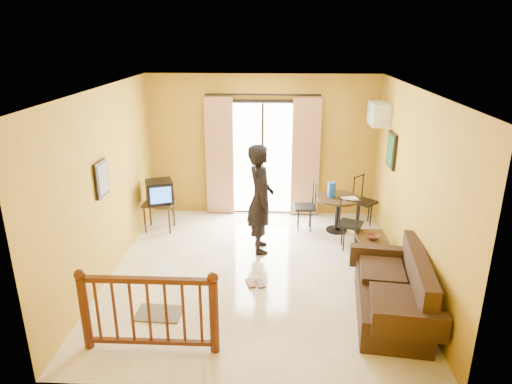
{
  "coord_description": "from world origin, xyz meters",
  "views": [
    {
      "loc": [
        0.29,
        -6.3,
        3.53
      ],
      "look_at": [
        -0.02,
        0.2,
        1.25
      ],
      "focal_mm": 32.0,
      "sensor_mm": 36.0,
      "label": 1
    }
  ],
  "objects_px": {
    "television": "(159,192)",
    "sofa": "(396,294)",
    "standing_person": "(260,199)",
    "dining_table": "(338,204)",
    "coffee_table": "(372,247)"
  },
  "relations": [
    {
      "from": "coffee_table",
      "to": "sofa",
      "type": "xyz_separation_m",
      "value": [
        0.01,
        -1.5,
        0.07
      ]
    },
    {
      "from": "dining_table",
      "to": "coffee_table",
      "type": "relative_size",
      "value": 0.93
    },
    {
      "from": "television",
      "to": "standing_person",
      "type": "xyz_separation_m",
      "value": [
        1.89,
        -0.75,
        0.17
      ]
    },
    {
      "from": "dining_table",
      "to": "coffee_table",
      "type": "height_order",
      "value": "dining_table"
    },
    {
      "from": "television",
      "to": "sofa",
      "type": "distance_m",
      "value": 4.57
    },
    {
      "from": "coffee_table",
      "to": "standing_person",
      "type": "distance_m",
      "value": 1.98
    },
    {
      "from": "television",
      "to": "sofa",
      "type": "height_order",
      "value": "television"
    },
    {
      "from": "television",
      "to": "dining_table",
      "type": "distance_m",
      "value": 3.3
    },
    {
      "from": "coffee_table",
      "to": "sofa",
      "type": "distance_m",
      "value": 1.5
    },
    {
      "from": "sofa",
      "to": "standing_person",
      "type": "relative_size",
      "value": 1.03
    },
    {
      "from": "television",
      "to": "standing_person",
      "type": "distance_m",
      "value": 2.04
    },
    {
      "from": "dining_table",
      "to": "sofa",
      "type": "height_order",
      "value": "sofa"
    },
    {
      "from": "sofa",
      "to": "standing_person",
      "type": "bearing_deg",
      "value": 141.41
    },
    {
      "from": "television",
      "to": "dining_table",
      "type": "height_order",
      "value": "television"
    },
    {
      "from": "coffee_table",
      "to": "standing_person",
      "type": "bearing_deg",
      "value": 168.97
    }
  ]
}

